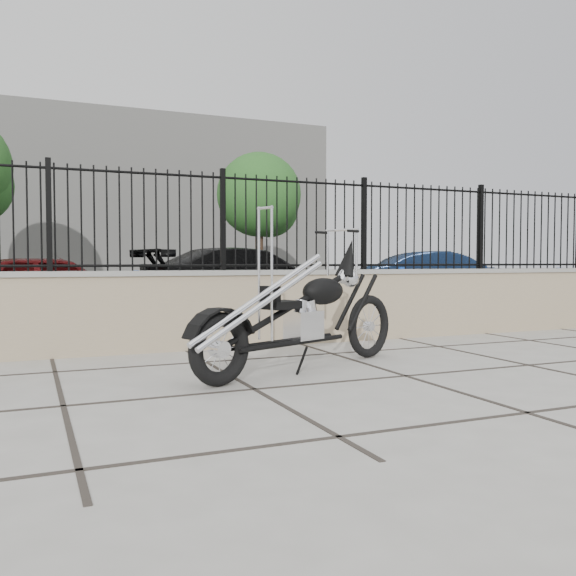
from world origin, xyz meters
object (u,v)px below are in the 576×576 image
Objects in this scene: car_blue at (443,278)px; chopper_motorcycle at (300,289)px; car_red at (52,287)px; car_black at (248,280)px.

chopper_motorcycle is at bearing 150.30° from car_blue.
chopper_motorcycle reaches higher than car_blue.
chopper_motorcycle is 10.10m from car_blue.
car_black is at bearing -90.97° from car_red.
chopper_motorcycle is 0.75× the size of car_red.
car_black is 5.25m from car_blue.
chopper_motorcycle is at bearing 153.01° from car_black.
car_black is at bearing 51.78° from chopper_motorcycle.
car_red is 0.89× the size of car_blue.
chopper_motorcycle is 6.62m from car_red.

